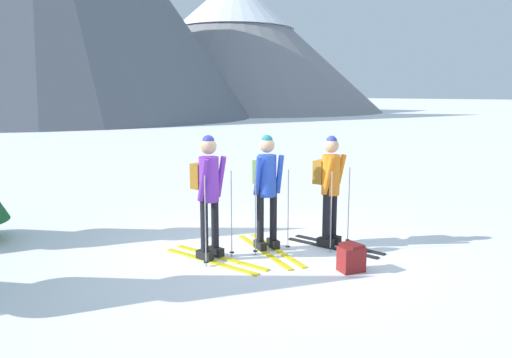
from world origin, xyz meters
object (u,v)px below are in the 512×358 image
object	(u,v)px
skier_in_orange	(330,184)
backpack_on_snow_front	(351,258)
skier_in_purple	(209,190)
skier_in_blue	(267,186)

from	to	relation	value
skier_in_orange	backpack_on_snow_front	world-z (taller)	skier_in_orange
skier_in_purple	skier_in_blue	world-z (taller)	skier_in_purple
skier_in_blue	skier_in_orange	distance (m)	1.00
skier_in_blue	skier_in_orange	size ratio (longest dim) A/B	1.04
skier_in_purple	skier_in_blue	xyz separation A→B (m)	(0.94, -0.08, -0.02)
skier_in_purple	skier_in_blue	size ratio (longest dim) A/B	1.00
skier_in_purple	backpack_on_snow_front	size ratio (longest dim) A/B	4.71
skier_in_orange	backpack_on_snow_front	size ratio (longest dim) A/B	4.54
skier_in_purple	backpack_on_snow_front	distance (m)	2.18
skier_in_blue	skier_in_orange	world-z (taller)	skier_in_blue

